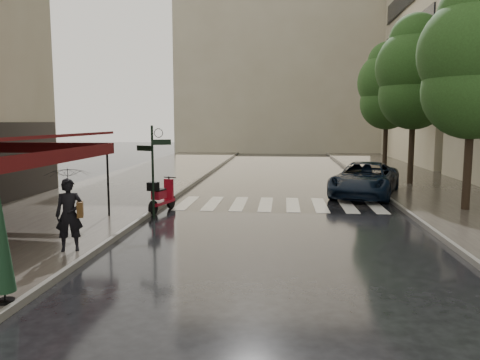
% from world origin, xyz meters
% --- Properties ---
extents(ground, '(120.00, 120.00, 0.00)m').
position_xyz_m(ground, '(0.00, 0.00, 0.00)').
color(ground, black).
rests_on(ground, ground).
extents(sidewalk_near, '(6.00, 60.00, 0.12)m').
position_xyz_m(sidewalk_near, '(-4.50, 12.00, 0.06)').
color(sidewalk_near, '#38332D').
rests_on(sidewalk_near, ground).
extents(sidewalk_far, '(5.50, 60.00, 0.12)m').
position_xyz_m(sidewalk_far, '(10.25, 12.00, 0.06)').
color(sidewalk_far, '#38332D').
rests_on(sidewalk_far, ground).
extents(curb_near, '(0.12, 60.00, 0.16)m').
position_xyz_m(curb_near, '(-1.45, 12.00, 0.07)').
color(curb_near, '#595651').
rests_on(curb_near, ground).
extents(curb_far, '(0.12, 60.00, 0.16)m').
position_xyz_m(curb_far, '(7.45, 12.00, 0.07)').
color(curb_far, '#595651').
rests_on(curb_far, ground).
extents(crosswalk, '(7.85, 3.20, 0.01)m').
position_xyz_m(crosswalk, '(2.98, 6.00, 0.01)').
color(crosswalk, silver).
rests_on(crosswalk, ground).
extents(signpost, '(1.17, 0.29, 3.10)m').
position_xyz_m(signpost, '(-1.19, 3.00, 1.83)').
color(signpost, black).
rests_on(signpost, ground).
extents(haussmann_far, '(8.00, 16.00, 18.50)m').
position_xyz_m(haussmann_far, '(16.50, 26.00, 9.25)').
color(haussmann_far, '#9C9378').
rests_on(haussmann_far, ground).
extents(backdrop_building, '(22.00, 6.00, 20.00)m').
position_xyz_m(backdrop_building, '(3.00, 38.00, 10.00)').
color(backdrop_building, '#9C9378').
rests_on(backdrop_building, ground).
extents(tree_near, '(3.80, 3.80, 7.99)m').
position_xyz_m(tree_near, '(9.60, 5.00, 5.32)').
color(tree_near, black).
rests_on(tree_near, sidewalk_far).
extents(tree_mid, '(3.80, 3.80, 8.34)m').
position_xyz_m(tree_mid, '(9.50, 12.00, 5.59)').
color(tree_mid, black).
rests_on(tree_mid, sidewalk_far).
extents(tree_far, '(3.80, 3.80, 8.16)m').
position_xyz_m(tree_far, '(9.70, 19.00, 5.46)').
color(tree_far, black).
rests_on(tree_far, sidewalk_far).
extents(pedestrian_with_umbrella, '(1.34, 1.35, 2.50)m').
position_xyz_m(pedestrian_with_umbrella, '(-2.00, -1.48, 1.78)').
color(pedestrian_with_umbrella, black).
rests_on(pedestrian_with_umbrella, sidewalk_near).
extents(scooter, '(0.75, 1.78, 1.19)m').
position_xyz_m(scooter, '(-1.22, 4.10, 0.55)').
color(scooter, black).
rests_on(scooter, ground).
extents(parked_car, '(3.99, 5.79, 1.47)m').
position_xyz_m(parked_car, '(6.65, 8.45, 0.74)').
color(parked_car, black).
rests_on(parked_car, ground).
extents(parasol_back, '(0.39, 0.39, 2.10)m').
position_xyz_m(parasol_back, '(-1.65, -4.75, 1.25)').
color(parasol_back, black).
rests_on(parasol_back, sidewalk_near).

